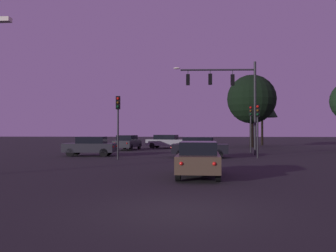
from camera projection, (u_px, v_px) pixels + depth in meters
ground_plane at (189, 152)px, 33.31m from camera, size 168.00×168.00×0.00m
traffic_signal_mast_arm at (230, 90)px, 29.46m from camera, size 6.74×0.55×7.62m
traffic_light_corner_left at (118, 115)px, 24.77m from camera, size 0.33×0.37×4.36m
traffic_light_corner_right at (258, 120)px, 25.99m from camera, size 0.32×0.36×3.89m
traffic_light_median at (251, 120)px, 31.57m from camera, size 0.34×0.37×4.17m
car_nearside_lane at (199, 158)px, 15.47m from camera, size 1.89×4.36×1.52m
car_crossing_left at (199, 147)px, 26.54m from camera, size 4.21×1.92×1.52m
car_crossing_right at (90, 146)px, 28.23m from camera, size 4.05×1.79×1.52m
car_far_lane at (128, 142)px, 37.21m from camera, size 2.37×4.66×1.52m
car_parked_lot at (167, 141)px, 40.71m from camera, size 4.90×2.87×1.52m
tree_behind_sign at (262, 102)px, 48.99m from camera, size 4.09×4.09×7.88m
tree_left_far at (252, 99)px, 43.00m from camera, size 5.80×5.80×8.65m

